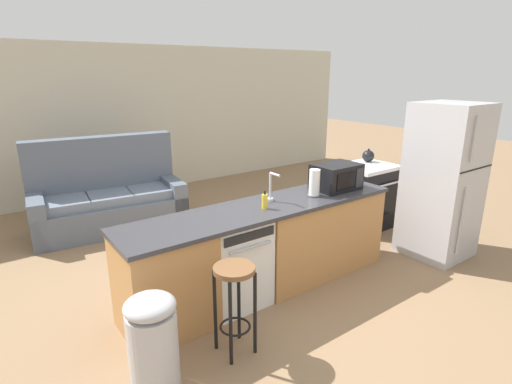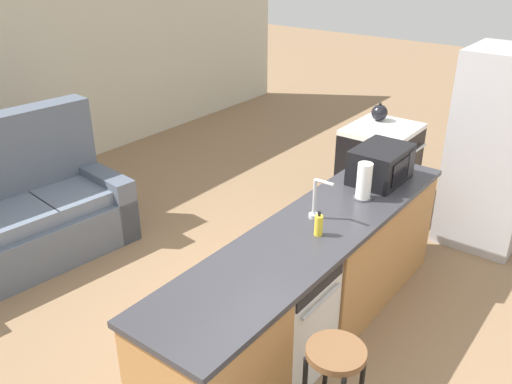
{
  "view_description": "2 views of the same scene",
  "coord_description": "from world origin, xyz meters",
  "views": [
    {
      "loc": [
        -2.09,
        -2.89,
        2.14
      ],
      "look_at": [
        0.48,
        0.62,
        0.83
      ],
      "focal_mm": 28.0,
      "sensor_mm": 36.0,
      "label": 1
    },
    {
      "loc": [
        -2.6,
        -1.61,
        2.69
      ],
      "look_at": [
        0.5,
        0.76,
        0.81
      ],
      "focal_mm": 38.0,
      "sensor_mm": 36.0,
      "label": 2
    }
  ],
  "objects": [
    {
      "name": "bar_stool",
      "position": [
        -0.63,
        -0.62,
        0.54
      ],
      "size": [
        0.32,
        0.32,
        0.74
      ],
      "color": "brown",
      "rests_on": "ground_plane"
    },
    {
      "name": "couch",
      "position": [
        -0.6,
        2.7,
        0.39
      ],
      "size": [
        2.09,
        1.11,
        1.27
      ],
      "color": "#515B6B",
      "rests_on": "ground_plane"
    },
    {
      "name": "stove_range",
      "position": [
        2.35,
        0.55,
        0.45
      ],
      "size": [
        0.76,
        0.68,
        0.9
      ],
      "color": "black",
      "rests_on": "ground_plane"
    },
    {
      "name": "microwave",
      "position": [
        1.12,
        -0.0,
        1.04
      ],
      "size": [
        0.5,
        0.37,
        0.28
      ],
      "color": "black",
      "rests_on": "kitchen_counter"
    },
    {
      "name": "soap_bottle",
      "position": [
        0.09,
        -0.07,
        0.97
      ],
      "size": [
        0.06,
        0.06,
        0.18
      ],
      "color": "yellow",
      "rests_on": "kitchen_counter"
    },
    {
      "name": "refrigerator",
      "position": [
        2.35,
        -0.55,
        0.91
      ],
      "size": [
        0.72,
        0.73,
        1.82
      ],
      "color": "#B7B7BC",
      "rests_on": "ground_plane"
    },
    {
      "name": "kitchen_counter",
      "position": [
        0.24,
        0.0,
        0.42
      ],
      "size": [
        2.94,
        0.66,
        0.9
      ],
      "color": "#B77F47",
      "rests_on": "ground_plane"
    },
    {
      "name": "dishwasher",
      "position": [
        -0.25,
        -0.0,
        0.42
      ],
      "size": [
        0.58,
        0.61,
        0.84
      ],
      "color": "white",
      "rests_on": "ground_plane"
    },
    {
      "name": "sink_faucet",
      "position": [
        0.27,
        0.07,
        1.03
      ],
      "size": [
        0.07,
        0.18,
        0.3
      ],
      "color": "silver",
      "rests_on": "kitchen_counter"
    },
    {
      "name": "kettle",
      "position": [
        2.52,
        0.68,
        0.99
      ],
      "size": [
        0.21,
        0.17,
        0.19
      ],
      "color": "black",
      "rests_on": "stove_range"
    },
    {
      "name": "paper_towel_roll",
      "position": [
        0.75,
        -0.05,
        1.04
      ],
      "size": [
        0.14,
        0.14,
        0.28
      ],
      "color": "#4C4C51",
      "rests_on": "kitchen_counter"
    },
    {
      "name": "ground_plane",
      "position": [
        0.0,
        0.0,
        0.0
      ],
      "size": [
        24.0,
        24.0,
        0.0
      ],
      "primitive_type": "plane",
      "color": "#896B4C"
    }
  ]
}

